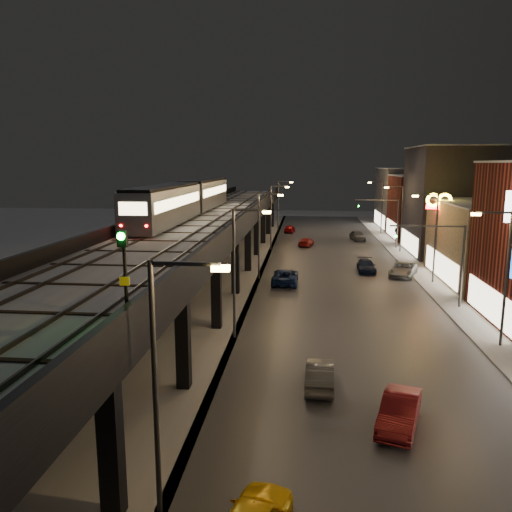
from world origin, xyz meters
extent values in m
plane|color=silver|center=(0.00, 0.00, 0.00)|extent=(220.00, 220.00, 0.00)
cube|color=#46474D|center=(7.50, 35.00, 0.03)|extent=(17.00, 120.00, 0.06)
cube|color=#9FA1A8|center=(17.50, 35.00, 0.07)|extent=(4.00, 120.00, 0.14)
cube|color=#9FA1A8|center=(-6.00, 35.00, 0.03)|extent=(11.00, 120.00, 0.06)
cube|color=black|center=(-6.00, 32.00, 5.80)|extent=(9.00, 100.00, 1.00)
cube|color=black|center=(-2.30, -5.00, 2.65)|extent=(0.70, 0.70, 5.30)
cube|color=black|center=(-6.00, -5.00, 5.15)|extent=(8.00, 0.60, 0.50)
cube|color=black|center=(-9.70, 5.00, 2.65)|extent=(0.70, 0.70, 5.30)
cube|color=black|center=(-2.30, 5.00, 2.65)|extent=(0.70, 0.70, 5.30)
cube|color=black|center=(-6.00, 5.00, 5.15)|extent=(8.00, 0.60, 0.50)
cube|color=black|center=(-9.70, 15.00, 2.65)|extent=(0.70, 0.70, 5.30)
cube|color=black|center=(-2.30, 15.00, 2.65)|extent=(0.70, 0.70, 5.30)
cube|color=black|center=(-6.00, 15.00, 5.15)|extent=(8.00, 0.60, 0.50)
cube|color=black|center=(-9.70, 25.00, 2.65)|extent=(0.70, 0.70, 5.30)
cube|color=black|center=(-2.30, 25.00, 2.65)|extent=(0.70, 0.70, 5.30)
cube|color=black|center=(-6.00, 25.00, 5.15)|extent=(8.00, 0.60, 0.50)
cube|color=black|center=(-9.70, 35.00, 2.65)|extent=(0.70, 0.70, 5.30)
cube|color=black|center=(-2.30, 35.00, 2.65)|extent=(0.70, 0.70, 5.30)
cube|color=black|center=(-6.00, 35.00, 5.15)|extent=(8.00, 0.60, 0.50)
cube|color=black|center=(-9.70, 45.00, 2.65)|extent=(0.70, 0.70, 5.30)
cube|color=black|center=(-2.30, 45.00, 2.65)|extent=(0.70, 0.70, 5.30)
cube|color=black|center=(-6.00, 45.00, 5.15)|extent=(8.00, 0.60, 0.50)
cube|color=black|center=(-9.70, 55.00, 2.65)|extent=(0.70, 0.70, 5.30)
cube|color=black|center=(-2.30, 55.00, 2.65)|extent=(0.70, 0.70, 5.30)
cube|color=black|center=(-6.00, 55.00, 5.15)|extent=(8.00, 0.60, 0.50)
cube|color=black|center=(-9.70, 65.00, 2.65)|extent=(0.70, 0.70, 5.30)
cube|color=black|center=(-2.30, 65.00, 2.65)|extent=(0.70, 0.70, 5.30)
cube|color=black|center=(-6.00, 65.00, 5.15)|extent=(8.00, 0.60, 0.50)
cube|color=black|center=(-9.70, 75.00, 2.65)|extent=(0.70, 0.70, 5.30)
cube|color=black|center=(-2.30, 75.00, 2.65)|extent=(0.70, 0.70, 5.30)
cube|color=black|center=(-6.00, 75.00, 5.15)|extent=(8.00, 0.60, 0.50)
cube|color=#B2B7C1|center=(-6.00, 32.00, 6.38)|extent=(8.40, 100.00, 0.16)
cube|color=#332D28|center=(-9.22, 32.00, 6.54)|extent=(0.08, 98.00, 0.16)
cube|color=#332D28|center=(-7.78, 32.00, 6.54)|extent=(0.08, 98.00, 0.16)
cube|color=#332D28|center=(-4.72, 32.00, 6.54)|extent=(0.08, 98.00, 0.16)
cube|color=#332D28|center=(-3.28, 32.00, 6.54)|extent=(0.08, 98.00, 0.16)
cube|color=black|center=(-6.00, 2.00, 6.49)|extent=(7.80, 0.24, 0.06)
cube|color=black|center=(-6.00, 18.00, 6.49)|extent=(7.80, 0.24, 0.06)
cube|color=black|center=(-6.00, 34.00, 6.49)|extent=(7.80, 0.24, 0.06)
cube|color=black|center=(-6.00, 50.00, 6.49)|extent=(7.80, 0.24, 0.06)
cube|color=black|center=(-6.00, 66.00, 6.49)|extent=(7.80, 0.24, 0.06)
cube|color=black|center=(-1.65, 32.00, 6.85)|extent=(0.30, 100.00, 1.10)
cube|color=black|center=(-10.35, 32.00, 6.85)|extent=(0.30, 100.00, 1.10)
cube|color=#F6E4BC|center=(17.95, 18.00, 1.60)|extent=(0.10, 9.60, 2.40)
cube|color=#7E6E55|center=(24.00, 32.00, 4.00)|extent=(12.00, 15.00, 8.00)
cube|color=#F6E4BC|center=(17.95, 32.00, 1.60)|extent=(0.10, 12.00, 2.40)
cube|color=#B2B7C1|center=(24.00, 32.00, 8.08)|extent=(12.20, 15.20, 0.16)
cube|color=#23232B|center=(24.00, 48.00, 7.00)|extent=(12.00, 13.00, 14.00)
cube|color=#F6E4BC|center=(17.95, 48.00, 1.60)|extent=(0.10, 10.40, 2.40)
cube|color=#B2B7C1|center=(24.00, 48.00, 14.08)|extent=(12.20, 13.20, 0.16)
cube|color=maroon|center=(24.00, 62.00, 5.00)|extent=(12.00, 12.00, 10.00)
cube|color=#F6E4BC|center=(17.95, 62.00, 1.60)|extent=(0.10, 9.60, 2.40)
cube|color=#B2B7C1|center=(24.00, 62.00, 10.08)|extent=(12.20, 12.20, 0.16)
cube|color=#48484C|center=(24.00, 76.00, 5.50)|extent=(12.00, 16.00, 11.00)
cube|color=#F6E4BC|center=(17.95, 76.00, 1.60)|extent=(0.10, 12.80, 2.40)
cube|color=#B2B7C1|center=(24.00, 76.00, 11.08)|extent=(12.20, 16.20, 0.16)
cylinder|color=#38383A|center=(-0.70, -5.00, 4.50)|extent=(0.18, 0.18, 9.00)
cube|color=#38383A|center=(0.40, -5.00, 8.90)|extent=(2.20, 0.12, 0.12)
cube|color=#EDBD52|center=(1.50, -5.00, 8.78)|extent=(0.55, 0.28, 0.18)
cylinder|color=#38383A|center=(-0.70, 13.00, 4.50)|extent=(0.18, 0.18, 9.00)
cube|color=#38383A|center=(0.40, 13.00, 8.90)|extent=(2.20, 0.12, 0.12)
cube|color=#EDBD52|center=(1.50, 13.00, 8.78)|extent=(0.55, 0.28, 0.18)
cylinder|color=#38383A|center=(17.00, 13.00, 4.50)|extent=(0.18, 0.18, 9.00)
cube|color=#38383A|center=(15.90, 13.00, 8.90)|extent=(2.20, 0.12, 0.12)
cube|color=#EDBD52|center=(14.80, 13.00, 8.78)|extent=(0.55, 0.28, 0.18)
cylinder|color=#38383A|center=(-0.70, 31.00, 4.50)|extent=(0.18, 0.18, 9.00)
cube|color=#38383A|center=(0.40, 31.00, 8.90)|extent=(2.20, 0.12, 0.12)
cube|color=#EDBD52|center=(1.50, 31.00, 8.78)|extent=(0.55, 0.28, 0.18)
cylinder|color=#38383A|center=(17.00, 31.00, 4.50)|extent=(0.18, 0.18, 9.00)
cube|color=#38383A|center=(15.90, 31.00, 8.90)|extent=(2.20, 0.12, 0.12)
cube|color=#EDBD52|center=(14.80, 31.00, 8.78)|extent=(0.55, 0.28, 0.18)
cylinder|color=#38383A|center=(-0.70, 49.00, 4.50)|extent=(0.18, 0.18, 9.00)
cube|color=#38383A|center=(0.40, 49.00, 8.90)|extent=(2.20, 0.12, 0.12)
cube|color=#EDBD52|center=(1.50, 49.00, 8.78)|extent=(0.55, 0.28, 0.18)
cylinder|color=#38383A|center=(17.00, 49.00, 4.50)|extent=(0.18, 0.18, 9.00)
cube|color=#38383A|center=(15.90, 49.00, 8.90)|extent=(2.20, 0.12, 0.12)
cube|color=#EDBD52|center=(14.80, 49.00, 8.78)|extent=(0.55, 0.28, 0.18)
cylinder|color=#38383A|center=(-0.70, 67.00, 4.50)|extent=(0.18, 0.18, 9.00)
cube|color=#38383A|center=(0.40, 67.00, 8.90)|extent=(2.20, 0.12, 0.12)
cube|color=#EDBD52|center=(1.50, 67.00, 8.78)|extent=(0.55, 0.28, 0.18)
cylinder|color=#38383A|center=(17.00, 67.00, 4.50)|extent=(0.18, 0.18, 9.00)
cube|color=#38383A|center=(15.90, 67.00, 8.90)|extent=(2.20, 0.12, 0.12)
cube|color=#EDBD52|center=(14.80, 67.00, 8.78)|extent=(0.55, 0.28, 0.18)
cylinder|color=#38383A|center=(17.00, 22.00, 3.50)|extent=(0.20, 0.20, 7.00)
cube|color=#38383A|center=(14.00, 22.00, 6.90)|extent=(6.00, 0.12, 0.12)
imported|color=black|center=(11.50, 22.00, 6.40)|extent=(0.20, 0.16, 1.00)
sphere|color=#0CFF26|center=(11.50, 21.85, 6.15)|extent=(0.18, 0.18, 0.18)
cylinder|color=#38383A|center=(17.00, 52.00, 3.50)|extent=(0.20, 0.20, 7.00)
cube|color=#38383A|center=(14.00, 52.00, 6.90)|extent=(6.00, 0.12, 0.12)
imported|color=black|center=(11.50, 52.00, 6.40)|extent=(0.20, 0.16, 1.00)
sphere|color=#0CFF26|center=(11.50, 51.85, 6.15)|extent=(0.18, 0.18, 0.18)
cube|color=gray|center=(-8.50, 24.03, 8.21)|extent=(2.80, 16.87, 3.18)
cube|color=black|center=(-8.50, 24.03, 9.92)|extent=(2.51, 16.39, 0.24)
cube|color=#FFDB9B|center=(-9.91, 24.03, 8.64)|extent=(0.05, 15.42, 0.87)
cube|color=#FFDB9B|center=(-7.09, 24.03, 8.64)|extent=(0.05, 15.42, 0.87)
cube|color=gray|center=(-8.50, 41.93, 8.21)|extent=(2.80, 16.87, 3.18)
cube|color=black|center=(-8.50, 41.93, 9.92)|extent=(2.51, 16.39, 0.24)
cube|color=#FFDB9B|center=(-9.91, 41.93, 8.64)|extent=(0.05, 15.42, 0.87)
cube|color=#FFDB9B|center=(-7.09, 41.93, 8.64)|extent=(0.05, 15.42, 0.87)
cube|color=#FFDB9B|center=(-8.50, 15.59, 8.69)|extent=(2.12, 0.05, 0.96)
sphere|color=#FF0C0C|center=(-9.46, 15.57, 7.44)|extent=(0.19, 0.19, 0.19)
sphere|color=#FF0C0C|center=(-7.54, 15.57, 7.44)|extent=(0.19, 0.19, 0.19)
cylinder|color=black|center=(-2.10, -3.45, 8.15)|extent=(0.12, 0.12, 3.06)
cube|color=black|center=(-2.10, -3.57, 9.42)|extent=(0.33, 0.18, 0.56)
sphere|color=#0CFF26|center=(-2.10, -3.69, 9.53)|extent=(0.27, 0.27, 0.27)
cube|color=yellow|center=(-2.10, -3.55, 7.95)|extent=(0.36, 0.04, 0.31)
imported|color=slate|center=(4.98, 5.74, 0.70)|extent=(1.64, 4.30, 1.40)
imported|color=#10204C|center=(2.14, 29.13, 0.75)|extent=(2.57, 5.44, 1.50)
imported|color=maroon|center=(4.22, 52.76, 0.62)|extent=(2.54, 4.51, 1.23)
imported|color=maroon|center=(1.35, 67.31, 0.66)|extent=(2.01, 4.04, 1.32)
imported|color=maroon|center=(8.50, 1.94, 0.74)|extent=(2.85, 4.74, 1.48)
imported|color=slate|center=(14.56, 33.81, 0.73)|extent=(4.03, 5.74, 1.45)
imported|color=black|center=(10.89, 35.49, 0.67)|extent=(1.98, 4.68, 1.35)
imported|color=#50545A|center=(12.27, 59.12, 0.76)|extent=(2.51, 4.68, 1.51)
cylinder|color=#38383A|center=(18.00, 34.47, 3.58)|extent=(0.24, 0.24, 7.17)
cube|color=#FF0C0C|center=(18.00, 34.47, 7.44)|extent=(2.51, 0.25, 0.45)
torus|color=yellow|center=(17.42, 34.47, 8.15)|extent=(1.47, 0.72, 1.45)
torus|color=yellow|center=(18.58, 34.47, 8.15)|extent=(1.47, 0.72, 1.45)
camera|label=1|loc=(4.05, -19.71, 11.92)|focal=35.00mm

